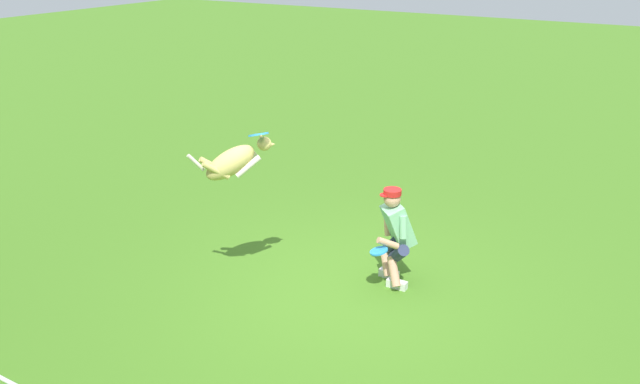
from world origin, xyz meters
TOP-DOWN VIEW (x-y plane):
  - ground_plane at (0.00, 0.00)m, footprint 60.00×60.00m
  - person at (-0.48, -0.57)m, footprint 0.58×0.71m
  - dog at (1.14, 0.51)m, footprint 0.71×0.87m
  - frisbee_flying at (0.90, 0.34)m, footprint 0.29×0.30m
  - frisbee_held at (-0.44, -0.19)m, footprint 0.31×0.31m

SIDE VIEW (x-z plane):
  - ground_plane at x=0.00m, z-range 0.00..0.00m
  - frisbee_held at x=-0.44m, z-range 0.56..0.66m
  - person at x=-0.48m, z-range 0.05..1.34m
  - dog at x=1.14m, z-range 1.40..1.97m
  - frisbee_flying at x=0.90m, z-range 1.94..2.07m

